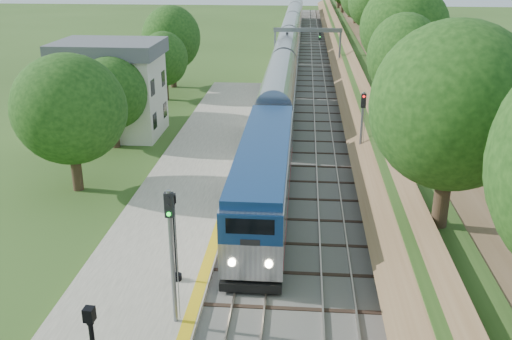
# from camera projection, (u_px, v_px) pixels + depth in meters

# --- Properties ---
(trackbed) EXTENTS (9.50, 170.00, 0.28)m
(trackbed) POSITION_uv_depth(u_px,v_px,m) (303.00, 70.00, 76.30)
(trackbed) COLOR #4C4944
(trackbed) RESTS_ON ground
(platform) EXTENTS (6.40, 68.00, 0.38)m
(platform) POSITION_uv_depth(u_px,v_px,m) (183.00, 201.00, 35.87)
(platform) COLOR gray
(platform) RESTS_ON ground
(yellow_stripe) EXTENTS (0.55, 68.00, 0.01)m
(yellow_stripe) POSITION_uv_depth(u_px,v_px,m) (228.00, 199.00, 35.58)
(yellow_stripe) COLOR gold
(yellow_stripe) RESTS_ON platform
(embankment) EXTENTS (10.64, 170.00, 11.70)m
(embankment) POSITION_uv_depth(u_px,v_px,m) (367.00, 57.00, 74.98)
(embankment) COLOR brown
(embankment) RESTS_ON ground
(station_building) EXTENTS (8.60, 6.60, 8.00)m
(station_building) POSITION_uv_depth(u_px,v_px,m) (112.00, 88.00, 48.19)
(station_building) COLOR silver
(station_building) RESTS_ON ground
(signal_gantry) EXTENTS (8.40, 0.38, 6.20)m
(signal_gantry) POSITION_uv_depth(u_px,v_px,m) (307.00, 39.00, 69.91)
(signal_gantry) COLOR slate
(signal_gantry) RESTS_ON ground
(trees_behind_platform) EXTENTS (7.82, 53.32, 7.21)m
(trees_behind_platform) POSITION_uv_depth(u_px,v_px,m) (108.00, 112.00, 39.13)
(trees_behind_platform) COLOR #332316
(trees_behind_platform) RESTS_ON ground
(train) EXTENTS (2.95, 118.40, 4.34)m
(train) POSITION_uv_depth(u_px,v_px,m) (289.00, 49.00, 79.47)
(train) COLOR black
(train) RESTS_ON trackbed
(lamppost_far) EXTENTS (0.43, 0.43, 4.39)m
(lamppost_far) POSITION_uv_depth(u_px,v_px,m) (175.00, 243.00, 26.16)
(lamppost_far) COLOR black
(lamppost_far) RESTS_ON platform
(signal_platform) EXTENTS (0.35, 0.28, 5.94)m
(signal_platform) POSITION_uv_depth(u_px,v_px,m) (171.00, 243.00, 22.57)
(signal_platform) COLOR slate
(signal_platform) RESTS_ON platform
(signal_farside) EXTENTS (0.33, 0.26, 5.97)m
(signal_farside) POSITION_uv_depth(u_px,v_px,m) (362.00, 126.00, 38.85)
(signal_farside) COLOR slate
(signal_farside) RESTS_ON ground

